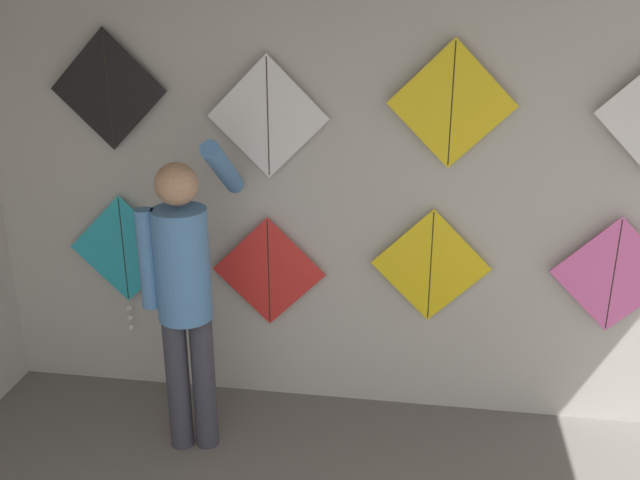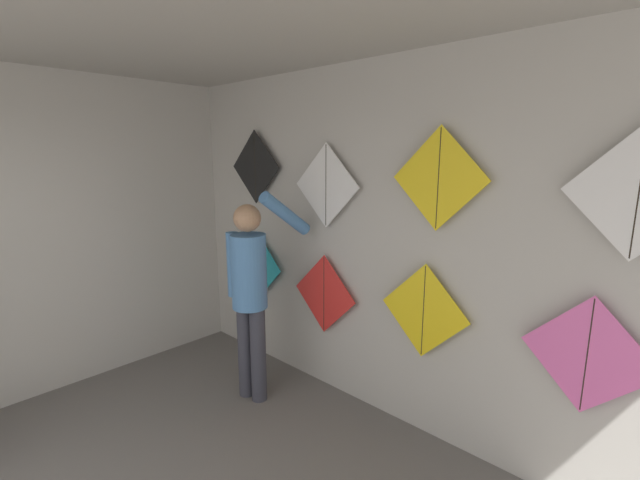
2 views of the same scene
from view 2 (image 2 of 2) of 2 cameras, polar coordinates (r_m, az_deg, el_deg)
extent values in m
cube|color=#BCB7AD|center=(3.37, 8.91, -0.76)|extent=(5.46, 0.06, 2.80)
cube|color=#BCB7AD|center=(4.38, -33.17, 0.31)|extent=(0.06, 4.24, 2.80)
cylinder|color=#383842|center=(3.91, -9.91, -14.31)|extent=(0.13, 0.13, 0.83)
cylinder|color=#383842|center=(3.82, -8.23, -14.91)|extent=(0.13, 0.13, 0.83)
cylinder|color=#4C7FB7|center=(3.60, -9.45, -4.15)|extent=(0.29, 0.29, 0.62)
sphere|color=tan|center=(3.51, -9.69, 2.90)|extent=(0.23, 0.23, 0.23)
cylinder|color=#4C7FB7|center=(3.71, -11.51, -3.20)|extent=(0.10, 0.10, 0.55)
cylinder|color=#4C7FB7|center=(3.54, -4.62, 3.48)|extent=(0.10, 0.51, 0.40)
cube|color=#28B2C6|center=(4.41, -8.32, -3.35)|extent=(0.71, 0.01, 0.71)
cylinder|color=black|center=(4.41, -8.34, -3.36)|extent=(0.01, 0.01, 0.67)
sphere|color=white|center=(4.52, -8.27, -8.31)|extent=(0.04, 0.04, 0.04)
sphere|color=white|center=(4.55, -8.24, -9.14)|extent=(0.04, 0.04, 0.04)
sphere|color=white|center=(4.57, -8.22, -9.96)|extent=(0.04, 0.04, 0.04)
cube|color=red|center=(3.78, 0.56, -7.22)|extent=(0.71, 0.01, 0.71)
cylinder|color=black|center=(3.78, 0.54, -7.23)|extent=(0.01, 0.01, 0.67)
cube|color=yellow|center=(3.21, 13.65, -9.19)|extent=(0.71, 0.01, 0.71)
cylinder|color=black|center=(3.21, 13.63, -9.20)|extent=(0.01, 0.01, 0.67)
cube|color=pink|center=(2.89, 32.06, -12.92)|extent=(0.71, 0.01, 0.71)
cylinder|color=black|center=(2.89, 32.05, -12.93)|extent=(0.01, 0.01, 0.67)
cube|color=black|center=(4.26, -8.64, 9.59)|extent=(0.71, 0.01, 0.71)
cylinder|color=black|center=(4.26, -8.66, 9.59)|extent=(0.01, 0.01, 0.67)
cube|color=white|center=(3.58, 0.83, 7.26)|extent=(0.71, 0.01, 0.71)
cylinder|color=black|center=(3.58, 0.81, 7.26)|extent=(0.01, 0.01, 0.67)
cube|color=yellow|center=(2.98, 15.54, 7.86)|extent=(0.71, 0.01, 0.71)
cylinder|color=black|center=(2.98, 15.52, 7.86)|extent=(0.01, 0.01, 0.67)
cube|color=white|center=(2.66, 36.79, 5.06)|extent=(0.71, 0.01, 0.71)
cylinder|color=black|center=(2.66, 36.78, 5.06)|extent=(0.01, 0.01, 0.67)
camera|label=1|loc=(2.05, -89.75, 14.59)|focal=40.00mm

